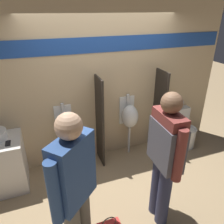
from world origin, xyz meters
TOP-DOWN VIEW (x-y plane):
  - ground_plane at (0.00, 0.00)m, footprint 16.00×16.00m
  - display_wall at (0.00, 0.60)m, footprint 4.57×0.07m
  - cell_phone at (-1.58, 0.14)m, footprint 0.07×0.14m
  - divider_near_counter at (-0.15, 0.37)m, footprint 0.03×0.41m
  - divider_mid at (1.02, 0.37)m, footprint 0.03×0.41m
  - urinal_near_counter at (-0.73, 0.42)m, footprint 0.30×0.32m
  - urinal_far at (0.43, 0.42)m, footprint 0.30×0.32m
  - toilet at (1.60, 0.28)m, footprint 0.38×0.55m
  - person_in_vest at (0.21, -1.06)m, footprint 0.24×0.63m
  - person_with_lanyard at (-0.89, -1.22)m, footprint 0.50×0.46m

SIDE VIEW (x-z plane):
  - ground_plane at x=0.00m, z-range 0.00..0.00m
  - toilet at x=1.60m, z-range -0.13..0.76m
  - urinal_near_counter at x=-0.73m, z-range 0.20..1.36m
  - urinal_far at x=0.43m, z-range 0.20..1.36m
  - divider_near_counter at x=-0.15m, z-range 0.00..1.59m
  - divider_mid at x=1.02m, z-range 0.00..1.59m
  - cell_phone at x=-1.58m, z-range 0.83..0.84m
  - person_with_lanyard at x=-0.89m, z-range 0.09..1.91m
  - person_in_vest at x=0.21m, z-range 0.14..1.93m
  - display_wall at x=0.00m, z-range 0.01..2.71m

